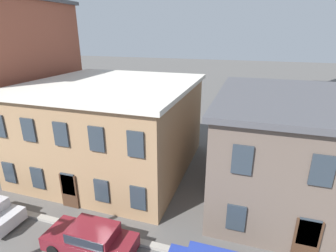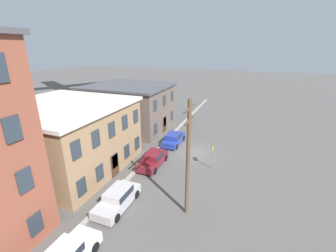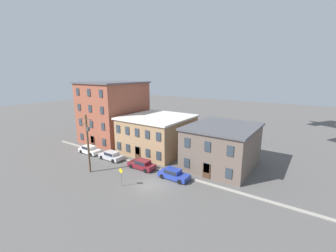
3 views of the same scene
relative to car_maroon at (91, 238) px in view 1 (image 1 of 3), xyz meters
name	(u,v)px [view 1 (image 1 of 3)]	position (x,y,z in m)	size (l,w,h in m)	color
apartment_midblock	(114,125)	(-3.14, 8.23, 2.57)	(11.66, 11.76, 6.61)	#9E7A56
apartment_far	(298,148)	(9.63, 8.11, 2.53)	(9.99, 11.51, 6.54)	#66564C
car_maroon	(91,238)	(0.00, 0.00, 0.00)	(4.40, 1.92, 1.43)	maroon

